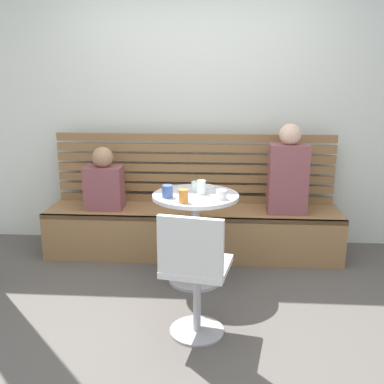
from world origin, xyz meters
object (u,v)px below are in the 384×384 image
booth_bench (193,232)px  person_child_left (104,182)px  cup_mug_blue (167,191)px  cup_glass_short (196,187)px  white_chair (195,271)px  plate_small (204,187)px  cafe_table (196,221)px  cup_water_clear (201,187)px  person_adult (288,173)px  cup_tumbler_orange (183,196)px  cup_ceramic_white (222,195)px

booth_bench → person_child_left: (-0.81, -0.02, 0.47)m
person_child_left → cup_mug_blue: bearing=-44.3°
cup_glass_short → person_child_left: bearing=152.5°
white_chair → plate_small: (0.02, 1.03, 0.28)m
cafe_table → cup_mug_blue: cup_mug_blue is taller
person_child_left → cup_water_clear: (0.92, -0.53, 0.10)m
cup_water_clear → cup_mug_blue: cup_water_clear is taller
cafe_table → cup_mug_blue: size_ratio=7.79×
person_adult → white_chair: bearing=-118.8°
cup_tumbler_orange → plate_small: cup_tumbler_orange is taller
cup_ceramic_white → plate_small: cup_ceramic_white is taller
white_chair → person_child_left: (-0.92, 1.36, 0.23)m
person_adult → person_child_left: 1.67m
cup_ceramic_white → plate_small: 0.37m
cup_mug_blue → cup_glass_short: (0.21, 0.20, -0.01)m
person_child_left → cup_tumbler_orange: 1.13m
cafe_table → cup_ceramic_white: size_ratio=9.25×
cup_water_clear → cup_ceramic_white: cup_water_clear is taller
white_chair → person_child_left: bearing=124.1°
cup_mug_blue → cup_glass_short: cup_mug_blue is taller
booth_bench → cup_tumbler_orange: 0.99m
white_chair → cup_mug_blue: 0.82m
cup_tumbler_orange → plate_small: 0.48m
cup_glass_short → cup_tumbler_orange: cup_tumbler_orange is taller
cafe_table → person_child_left: bearing=148.2°
person_adult → booth_bench: bearing=178.3°
booth_bench → plate_small: 0.64m
cup_water_clear → person_child_left: bearing=150.0°
booth_bench → cafe_table: size_ratio=3.65×
person_adult → cup_water_clear: 0.91m
cup_tumbler_orange → cup_ceramic_white: (0.28, 0.12, -0.02)m
person_child_left → cup_tumbler_orange: bearing=-44.5°
booth_bench → person_child_left: person_child_left is taller
person_adult → cafe_table: bearing=-145.5°
cup_mug_blue → cup_tumbler_orange: (0.13, -0.14, 0.00)m
cup_water_clear → cup_ceramic_white: size_ratio=1.38×
person_child_left → plate_small: person_child_left is taller
cup_ceramic_white → person_child_left: bearing=148.2°
booth_bench → person_adult: size_ratio=3.38×
cup_water_clear → cup_ceramic_white: 0.21m
cup_mug_blue → plate_small: 0.42m
cup_mug_blue → cup_ceramic_white: size_ratio=1.19×
white_chair → cup_glass_short: (-0.04, 0.90, 0.32)m
booth_bench → cup_mug_blue: (-0.15, -0.67, 0.57)m
person_child_left → cup_ceramic_white: size_ratio=7.22×
cup_tumbler_orange → person_adult: bearing=42.3°
booth_bench → cup_tumbler_orange: bearing=-91.0°
booth_bench → white_chair: 1.40m
cafe_table → cup_mug_blue: 0.36m
white_chair → cup_tumbler_orange: bearing=101.7°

